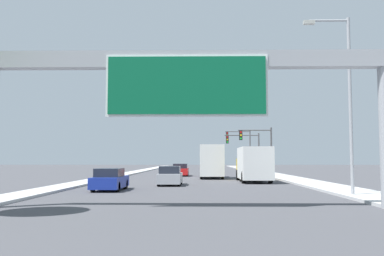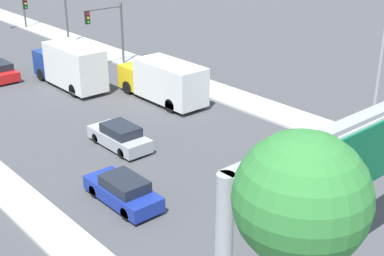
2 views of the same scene
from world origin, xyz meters
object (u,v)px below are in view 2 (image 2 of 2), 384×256
at_px(traffic_light_near_intersection, 110,25).
at_px(palm_tree_foreground, 301,207).
at_px(car_mid_center, 120,137).
at_px(street_lamp_right, 378,61).
at_px(sign_gantry, 382,141).
at_px(truck_box_primary, 164,81).
at_px(car_far_left, 123,191).
at_px(traffic_light_mid_block, 51,9).
at_px(truck_box_secondary, 70,66).

height_order(traffic_light_near_intersection, palm_tree_foreground, palm_tree_foreground).
relative_size(traffic_light_near_intersection, palm_tree_foreground, 0.62).
distance_m(car_mid_center, palm_tree_foreground, 20.76).
relative_size(traffic_light_near_intersection, street_lamp_right, 0.57).
bearing_deg(car_mid_center, palm_tree_foreground, -111.12).
height_order(sign_gantry, palm_tree_foreground, palm_tree_foreground).
distance_m(truck_box_primary, street_lamp_right, 15.69).
bearing_deg(car_far_left, palm_tree_foreground, -105.63).
bearing_deg(truck_box_primary, traffic_light_mid_block, 85.27).
bearing_deg(car_far_left, sign_gantry, -62.18).
xyz_separation_m(car_far_left, car_mid_center, (3.50, 5.49, 0.02)).
bearing_deg(sign_gantry, truck_box_secondary, 86.35).
distance_m(sign_gantry, traffic_light_mid_block, 40.70).
relative_size(sign_gantry, traffic_light_near_intersection, 3.07).
xyz_separation_m(car_far_left, street_lamp_right, (13.58, -4.69, 4.95)).
distance_m(sign_gantry, truck_box_secondary, 27.68).
height_order(truck_box_secondary, street_lamp_right, street_lamp_right).
height_order(truck_box_primary, traffic_light_mid_block, traffic_light_mid_block).
relative_size(car_far_left, truck_box_secondary, 0.56).
bearing_deg(truck_box_primary, car_far_left, -135.99).
bearing_deg(sign_gantry, palm_tree_foreground, -161.47).
bearing_deg(traffic_light_near_intersection, street_lamp_right, -87.53).
bearing_deg(street_lamp_right, traffic_light_mid_block, 92.34).
relative_size(sign_gantry, street_lamp_right, 1.75).
bearing_deg(traffic_light_near_intersection, traffic_light_mid_block, 92.01).
bearing_deg(traffic_light_near_intersection, car_mid_center, -121.59).
bearing_deg(traffic_light_near_intersection, truck_box_secondary, -154.18).
bearing_deg(sign_gantry, traffic_light_near_intersection, 76.44).
distance_m(car_far_left, street_lamp_right, 15.19).
relative_size(truck_box_secondary, traffic_light_mid_block, 1.44).
distance_m(palm_tree_foreground, street_lamp_right, 19.12).
distance_m(car_far_left, truck_box_primary, 14.63).
height_order(car_mid_center, palm_tree_foreground, palm_tree_foreground).
xyz_separation_m(truck_box_primary, traffic_light_mid_block, (1.66, 19.99, 2.22)).
relative_size(truck_box_secondary, palm_tree_foreground, 0.89).
relative_size(truck_box_secondary, traffic_light_near_intersection, 1.43).
bearing_deg(street_lamp_right, truck_box_primary, 101.71).
bearing_deg(truck_box_primary, traffic_light_near_intersection, 78.65).
relative_size(traffic_light_mid_block, palm_tree_foreground, 0.62).
relative_size(sign_gantry, traffic_light_mid_block, 3.08).
xyz_separation_m(truck_box_primary, palm_tree_foreground, (-14.11, -23.06, 5.58)).
bearing_deg(car_mid_center, street_lamp_right, -45.31).
distance_m(car_far_left, traffic_light_near_intersection, 23.90).
distance_m(sign_gantry, palm_tree_foreground, 9.56).
bearing_deg(traffic_light_mid_block, truck_box_secondary, -112.15).
xyz_separation_m(truck_box_primary, truck_box_secondary, (-3.50, 7.33, 0.19)).
height_order(car_far_left, truck_box_primary, truck_box_primary).
relative_size(sign_gantry, palm_tree_foreground, 1.90).
distance_m(sign_gantry, street_lamp_right, 9.86).
bearing_deg(sign_gantry, car_far_left, 117.82).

